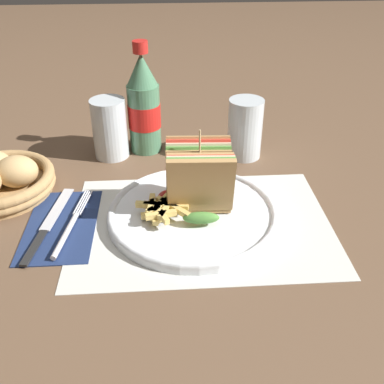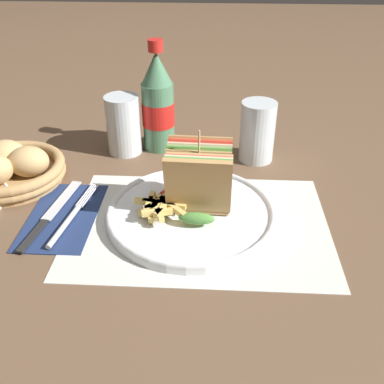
{
  "view_description": "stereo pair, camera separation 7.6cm",
  "coord_description": "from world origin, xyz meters",
  "px_view_note": "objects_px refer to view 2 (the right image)",
  "views": [
    {
      "loc": [
        -0.07,
        -0.63,
        0.45
      ],
      "look_at": [
        -0.03,
        0.01,
        0.04
      ],
      "focal_mm": 42.0,
      "sensor_mm": 36.0,
      "label": 1
    },
    {
      "loc": [
        0.01,
        -0.63,
        0.45
      ],
      "look_at": [
        -0.03,
        0.01,
        0.04
      ],
      "focal_mm": 42.0,
      "sensor_mm": 36.0,
      "label": 2
    }
  ],
  "objects_px": {
    "glass_far": "(124,128)",
    "fork": "(69,219)",
    "plate_main": "(191,213)",
    "knife": "(51,214)",
    "bread_basket": "(11,169)",
    "coke_bottle_near": "(158,104)",
    "club_sandwich": "(199,180)",
    "glass_near": "(257,135)"
  },
  "relations": [
    {
      "from": "plate_main",
      "to": "fork",
      "type": "bearing_deg",
      "value": -172.89
    },
    {
      "from": "fork",
      "to": "club_sandwich",
      "type": "bearing_deg",
      "value": 18.43
    },
    {
      "from": "knife",
      "to": "bread_basket",
      "type": "bearing_deg",
      "value": 143.11
    },
    {
      "from": "glass_far",
      "to": "knife",
      "type": "bearing_deg",
      "value": -108.85
    },
    {
      "from": "club_sandwich",
      "to": "fork",
      "type": "distance_m",
      "value": 0.23
    },
    {
      "from": "club_sandwich",
      "to": "coke_bottle_near",
      "type": "relative_size",
      "value": 0.62
    },
    {
      "from": "plate_main",
      "to": "coke_bottle_near",
      "type": "height_order",
      "value": "coke_bottle_near"
    },
    {
      "from": "plate_main",
      "to": "glass_near",
      "type": "bearing_deg",
      "value": 60.88
    },
    {
      "from": "coke_bottle_near",
      "to": "glass_near",
      "type": "relative_size",
      "value": 1.86
    },
    {
      "from": "glass_far",
      "to": "fork",
      "type": "bearing_deg",
      "value": -100.15
    },
    {
      "from": "glass_near",
      "to": "bread_basket",
      "type": "xyz_separation_m",
      "value": [
        -0.47,
        -0.12,
        -0.03
      ]
    },
    {
      "from": "glass_far",
      "to": "bread_basket",
      "type": "xyz_separation_m",
      "value": [
        -0.2,
        -0.13,
        -0.03
      ]
    },
    {
      "from": "knife",
      "to": "coke_bottle_near",
      "type": "relative_size",
      "value": 0.91
    },
    {
      "from": "fork",
      "to": "knife",
      "type": "distance_m",
      "value": 0.04
    },
    {
      "from": "plate_main",
      "to": "bread_basket",
      "type": "bearing_deg",
      "value": 163.48
    },
    {
      "from": "glass_near",
      "to": "bread_basket",
      "type": "relative_size",
      "value": 0.61
    },
    {
      "from": "fork",
      "to": "glass_far",
      "type": "height_order",
      "value": "glass_far"
    },
    {
      "from": "coke_bottle_near",
      "to": "bread_basket",
      "type": "height_order",
      "value": "coke_bottle_near"
    },
    {
      "from": "knife",
      "to": "plate_main",
      "type": "bearing_deg",
      "value": 11.36
    },
    {
      "from": "fork",
      "to": "glass_near",
      "type": "bearing_deg",
      "value": 46.01
    },
    {
      "from": "fork",
      "to": "knife",
      "type": "height_order",
      "value": "fork"
    },
    {
      "from": "glass_far",
      "to": "coke_bottle_near",
      "type": "bearing_deg",
      "value": 19.42
    },
    {
      "from": "plate_main",
      "to": "glass_far",
      "type": "distance_m",
      "value": 0.29
    },
    {
      "from": "fork",
      "to": "coke_bottle_near",
      "type": "relative_size",
      "value": 0.81
    },
    {
      "from": "club_sandwich",
      "to": "glass_near",
      "type": "height_order",
      "value": "club_sandwich"
    },
    {
      "from": "knife",
      "to": "coke_bottle_near",
      "type": "xyz_separation_m",
      "value": [
        0.16,
        0.27,
        0.09
      ]
    },
    {
      "from": "fork",
      "to": "bread_basket",
      "type": "bearing_deg",
      "value": 147.83
    },
    {
      "from": "glass_near",
      "to": "club_sandwich",
      "type": "bearing_deg",
      "value": -117.87
    },
    {
      "from": "plate_main",
      "to": "knife",
      "type": "height_order",
      "value": "plate_main"
    },
    {
      "from": "plate_main",
      "to": "club_sandwich",
      "type": "xyz_separation_m",
      "value": [
        0.01,
        0.01,
        0.06
      ]
    },
    {
      "from": "plate_main",
      "to": "coke_bottle_near",
      "type": "bearing_deg",
      "value": 107.76
    },
    {
      "from": "fork",
      "to": "bread_basket",
      "type": "height_order",
      "value": "bread_basket"
    },
    {
      "from": "bread_basket",
      "to": "club_sandwich",
      "type": "bearing_deg",
      "value": -14.51
    },
    {
      "from": "fork",
      "to": "coke_bottle_near",
      "type": "distance_m",
      "value": 0.33
    },
    {
      "from": "coke_bottle_near",
      "to": "club_sandwich",
      "type": "bearing_deg",
      "value": -69.23
    },
    {
      "from": "club_sandwich",
      "to": "bread_basket",
      "type": "relative_size",
      "value": 0.71
    },
    {
      "from": "glass_far",
      "to": "bread_basket",
      "type": "relative_size",
      "value": 0.61
    },
    {
      "from": "fork",
      "to": "plate_main",
      "type": "bearing_deg",
      "value": 16.14
    },
    {
      "from": "plate_main",
      "to": "club_sandwich",
      "type": "distance_m",
      "value": 0.06
    },
    {
      "from": "plate_main",
      "to": "bread_basket",
      "type": "xyz_separation_m",
      "value": [
        -0.35,
        0.1,
        0.02
      ]
    },
    {
      "from": "plate_main",
      "to": "glass_near",
      "type": "height_order",
      "value": "glass_near"
    },
    {
      "from": "plate_main",
      "to": "bread_basket",
      "type": "distance_m",
      "value": 0.37
    }
  ]
}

